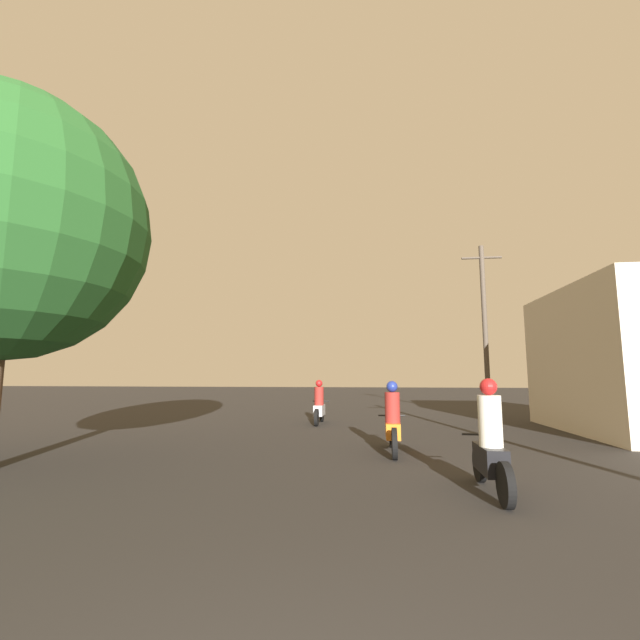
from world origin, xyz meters
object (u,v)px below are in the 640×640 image
motorcycle_silver (319,406)px  utility_pole_far (485,326)px  street_tree (6,226)px  motorcycle_black (490,448)px  motorcycle_orange (393,424)px

motorcycle_silver → utility_pole_far: utility_pole_far is taller
motorcycle_silver → street_tree: bearing=-124.0°
motorcycle_black → motorcycle_silver: 9.08m
motorcycle_orange → motorcycle_silver: (-2.29, 5.32, -0.02)m
street_tree → utility_pole_far: bearing=44.5°
motorcycle_silver → street_tree: 10.08m
motorcycle_black → motorcycle_orange: 3.29m
motorcycle_silver → motorcycle_black: bearing=-69.5°
street_tree → motorcycle_silver: bearing=58.4°
motorcycle_black → motorcycle_orange: motorcycle_black is taller
street_tree → motorcycle_orange: bearing=20.0°
motorcycle_black → utility_pole_far: bearing=78.1°
motorcycle_silver → street_tree: size_ratio=0.28×
motorcycle_black → utility_pole_far: utility_pole_far is taller
utility_pole_far → motorcycle_black: bearing=-103.9°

